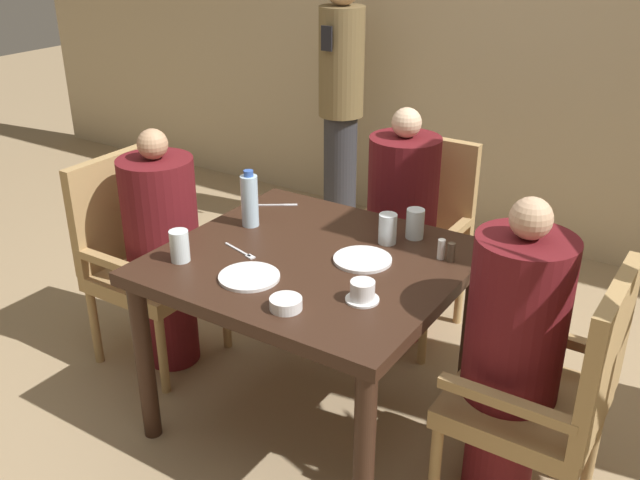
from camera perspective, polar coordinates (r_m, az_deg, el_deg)
ground_plane at (r=3.06m, az=-0.52°, el=-13.85°), size 16.00×16.00×0.00m
wall_back at (r=4.35m, az=15.78°, el=17.37°), size 8.00×0.06×2.80m
dining_table at (r=2.70m, az=-0.58°, el=-3.23°), size 1.08×1.00×0.74m
chair_left_side at (r=3.30m, az=-14.09°, el=-1.02°), size 0.49×0.49×0.94m
diner_in_left_chair at (r=3.18m, az=-12.42°, el=-0.67°), size 0.32×0.32×1.11m
chair_far_side at (r=3.45m, az=7.51°, el=0.73°), size 0.49×0.49×0.94m
diner_in_far_chair at (r=3.30m, az=6.51°, el=1.11°), size 0.32×0.32×1.14m
chair_right_side at (r=2.47m, az=18.08°, el=-11.35°), size 0.49×0.49×0.94m
diner_in_right_chair at (r=2.45m, az=15.12°, el=-8.93°), size 0.32×0.32×1.14m
standing_host at (r=4.42m, az=1.69°, el=11.33°), size 0.27×0.31×1.61m
plate_main_left at (r=2.51m, az=-5.68°, el=-2.95°), size 0.22×0.22×0.01m
plate_main_right at (r=2.63m, az=3.42°, el=-1.56°), size 0.22×0.22×0.01m
teacup_with_saucer at (r=2.36m, az=3.42°, el=-4.16°), size 0.11×0.11×0.07m
bowl_small at (r=2.31m, az=-2.75°, el=-5.10°), size 0.11×0.11×0.04m
water_bottle at (r=2.89m, az=-5.65°, el=3.20°), size 0.07×0.07×0.24m
glass_tall_near at (r=2.65m, az=-11.17°, el=-0.47°), size 0.07×0.07×0.12m
glass_tall_mid at (r=2.81m, az=7.61°, el=1.31°), size 0.07×0.07×0.12m
glass_tall_far at (r=2.75m, az=5.43°, el=0.91°), size 0.07×0.07×0.12m
salt_shaker at (r=2.66m, az=9.68°, el=-0.73°), size 0.03×0.03×0.08m
pepper_shaker at (r=2.65m, az=10.45°, el=-0.97°), size 0.03×0.03×0.07m
fork_beside_plate at (r=2.70m, az=-6.23°, el=-0.99°), size 0.17×0.06×0.00m
knife_beside_plate at (r=3.12m, az=-3.36°, el=2.82°), size 0.16×0.12×0.00m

